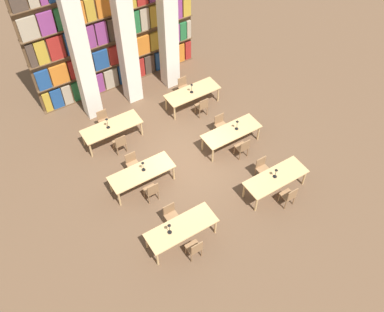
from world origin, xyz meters
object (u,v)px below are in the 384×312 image
Objects in this scene: pillar_left at (80,50)px; reading_table_5 at (192,93)px; desk_lamp_3 at (237,123)px; chair_6 at (243,147)px; pillar_right at (168,21)px; desk_lamp_4 at (107,121)px; reading_table_1 at (276,178)px; chair_4 at (152,191)px; chair_2 at (289,196)px; desk_lamp_5 at (192,86)px; chair_11 at (184,87)px; chair_10 at (202,106)px; pillar_center at (125,35)px; chair_3 at (262,168)px; chair_5 at (132,163)px; reading_table_3 at (231,132)px; chair_7 at (221,124)px; chair_1 at (171,215)px; desk_lamp_0 at (169,227)px; desk_lamp_1 at (276,172)px; desk_lamp_2 at (143,164)px; reading_table_0 at (181,229)px; reading_table_2 at (142,173)px; chair_9 at (104,120)px; reading_table_4 at (112,128)px; chair_0 at (195,248)px; chair_8 at (120,143)px.

reading_table_5 is (3.62, -1.77, -2.34)m from pillar_left.
chair_6 is at bearing -106.59° from desk_lamp_3.
desk_lamp_4 is at bearing -153.72° from pillar_right.
reading_table_1 is 4.18m from chair_4.
desk_lamp_5 reaches higher than chair_2.
chair_10 is at bearing 90.00° from chair_11.
desk_lamp_4 is (-1.91, -1.84, -1.94)m from pillar_center.
chair_3 is 2.01× the size of desk_lamp_5.
chair_5 is 3.80m from reading_table_3.
chair_2 is at bearing 89.95° from chair_7.
chair_7 is at bearing -145.44° from chair_1.
reading_table_5 is at bearing 27.65° from desk_lamp_5.
pillar_right is 8.24m from desk_lamp_0.
desk_lamp_1 is 4.42m from desk_lamp_2.
reading_table_0 is 1.00× the size of reading_table_5.
desk_lamp_4 reaches higher than desk_lamp_5.
reading_table_5 is (-0.04, 4.50, 0.17)m from chair_3.
chair_9 is (0.04, 3.23, -0.17)m from reading_table_2.
desk_lamp_2 is (0.05, -4.33, -1.98)m from pillar_left.
desk_lamp_1 is 0.46× the size of chair_4.
reading_table_2 is 5.15× the size of desk_lamp_3.
reading_table_0 is 3.68m from desk_lamp_1.
pillar_center reaches higher than reading_table_4.
desk_lamp_5 is at bearing 51.94° from desk_lamp_0.
pillar_center is 3.30m from chair_9.
pillar_right reaches higher than chair_9.
chair_0 is at bearing 179.67° from chair_2.
desk_lamp_5 is at bearing -26.65° from pillar_left.
desk_lamp_3 reaches higher than chair_4.
reading_table_3 is (3.60, -0.08, -0.36)m from desk_lamp_2.
chair_8 is at bearing 152.88° from reading_table_3.
reading_table_0 is 4.14m from chair_6.
desk_lamp_1 is at bearing -26.79° from chair_4.
chair_4 is at bearing -144.95° from chair_10.
chair_0 is 0.40× the size of reading_table_4.
desk_lamp_5 is at bearing 35.40° from reading_table_2.
pillar_right is at bearing 27.12° from reading_table_4.
reading_table_1 is at bearing 168.81° from chair_1.
desk_lamp_1 reaches higher than reading_table_4.
desk_lamp_5 is (3.64, 3.28, 0.55)m from chair_4.
desk_lamp_5 is (3.62, 2.57, 0.37)m from reading_table_2.
reading_table_0 is at bearing -89.31° from chair_4.
desk_lamp_0 reaches higher than reading_table_1.
pillar_right reaches higher than chair_7.
desk_lamp_3 reaches higher than reading_table_0.
chair_10 is (3.71, 1.19, 0.00)m from chair_5.
reading_table_2 is 1.83m from chair_8.
chair_0 is at bearing -89.24° from reading_table_2.
reading_table_1 is at bearing -89.11° from desk_lamp_5.
chair_3 is 1.00× the size of chair_11.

